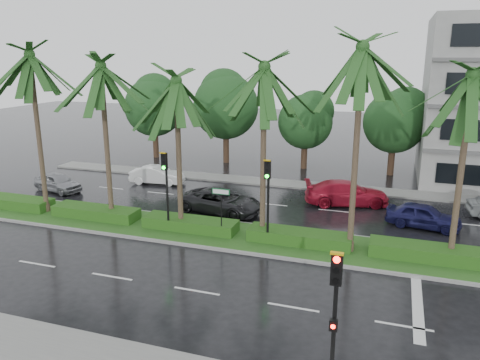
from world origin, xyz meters
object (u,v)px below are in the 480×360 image
(street_sign, at_px, (221,201))
(car_darkgrey, at_px, (221,201))
(signal_near, at_px, (334,318))
(car_silver, at_px, (58,182))
(car_white, at_px, (157,175))
(car_blue, at_px, (423,216))
(car_red, at_px, (347,193))
(signal_median_left, at_px, (166,180))

(street_sign, xyz_separation_m, car_darkgrey, (-1.55, 4.00, -1.41))
(signal_near, relative_size, car_silver, 1.15)
(street_sign, height_order, car_white, street_sign)
(street_sign, distance_m, car_blue, 11.38)
(street_sign, height_order, car_red, street_sign)
(signal_median_left, height_order, car_red, signal_median_left)
(signal_near, height_order, signal_median_left, signal_median_left)
(car_silver, relative_size, car_white, 0.95)
(car_silver, bearing_deg, street_sign, -94.79)
(car_red, bearing_deg, signal_median_left, 117.77)
(signal_median_left, xyz_separation_m, street_sign, (3.00, 0.18, -0.87))
(signal_median_left, xyz_separation_m, car_white, (-5.41, 8.88, -2.34))
(car_blue, bearing_deg, car_silver, 101.33)
(car_silver, bearing_deg, car_white, -40.88)
(signal_median_left, bearing_deg, car_red, 44.16)
(car_blue, bearing_deg, signal_median_left, 122.59)
(signal_near, bearing_deg, street_sign, 125.34)
(car_silver, relative_size, car_red, 0.72)
(street_sign, relative_size, car_red, 0.49)
(car_silver, bearing_deg, car_red, -66.54)
(signal_near, relative_size, street_sign, 1.68)
(car_darkgrey, distance_m, car_red, 8.14)
(car_white, relative_size, car_darkgrey, 0.78)
(car_silver, xyz_separation_m, car_darkgrey, (12.50, -0.66, 0.07))
(signal_median_left, distance_m, street_sign, 3.13)
(car_silver, bearing_deg, car_darkgrey, -79.45)
(car_silver, height_order, car_white, car_white)
(street_sign, xyz_separation_m, car_blue, (10.00, 5.24, -1.45))
(street_sign, distance_m, car_darkgrey, 4.52)
(street_sign, bearing_deg, car_silver, 161.64)
(car_red, height_order, car_blue, car_red)
(car_red, bearing_deg, car_white, 71.04)
(car_white, bearing_deg, car_darkgrey, -131.71)
(signal_median_left, xyz_separation_m, car_blue, (13.00, 5.42, -2.32))
(car_white, distance_m, car_blue, 18.73)
(car_silver, bearing_deg, signal_near, -111.05)
(signal_near, relative_size, signal_median_left, 1.00)
(car_red, bearing_deg, car_darkgrey, 103.59)
(car_silver, xyz_separation_m, car_white, (5.65, 4.03, 0.01))
(car_red, bearing_deg, car_blue, -138.60)
(street_sign, relative_size, car_white, 0.65)
(signal_near, height_order, street_sign, signal_near)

